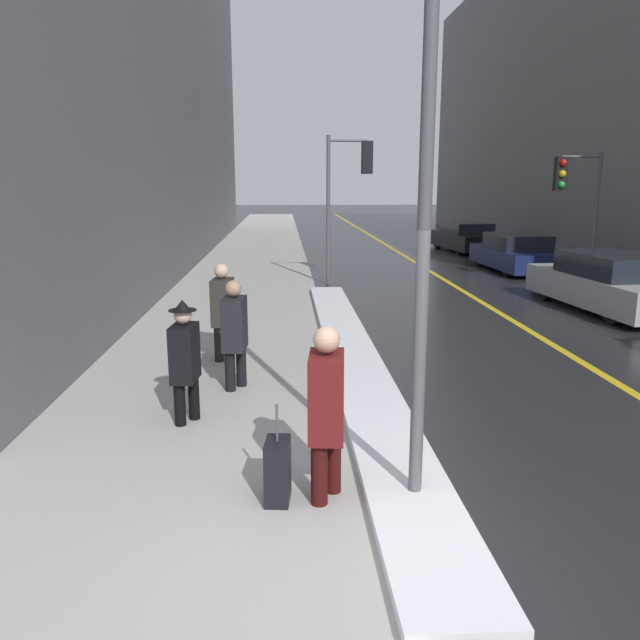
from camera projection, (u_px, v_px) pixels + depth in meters
name	position (u px, v px, depth m)	size (l,w,h in m)	color
ground_plane	(401.00, 559.00, 4.89)	(160.00, 160.00, 0.00)	#232326
sidewalk_slab	(248.00, 277.00, 19.40)	(4.00, 80.00, 0.01)	#B2AFA8
road_centre_stripe	(438.00, 276.00, 19.74)	(0.16, 80.00, 0.00)	gold
snow_bank_curb	(353.00, 356.00, 10.41)	(0.83, 13.31, 0.12)	white
building_facade_right	(619.00, 87.00, 25.63)	(6.00, 36.00, 13.45)	slate
lamp_post	(427.00, 147.00, 5.09)	(0.28, 0.28, 5.36)	#515156
traffic_light_near	(351.00, 178.00, 17.58)	(1.31, 0.34, 4.18)	#515156
traffic_light_far	(574.00, 190.00, 16.93)	(1.31, 0.32, 3.73)	#515156
pedestrian_in_glasses	(326.00, 406.00, 5.64)	(0.36, 0.56, 1.65)	#340C0C
pedestrian_in_fedora	(185.00, 357.00, 7.51)	(0.33, 0.70, 1.54)	black
pedestrian_with_shoulder_bag	(235.00, 330.00, 8.76)	(0.35, 0.73, 1.57)	black
pedestrian_trailing	(223.00, 307.00, 10.19)	(0.36, 0.55, 1.62)	black
parked_car_silver	(611.00, 284.00, 14.33)	(2.20, 4.75, 1.32)	#B2B2B7
parked_car_navy	(516.00, 254.00, 20.78)	(1.89, 4.22, 1.23)	navy
parked_car_black	(466.00, 237.00, 26.77)	(2.15, 4.42, 1.23)	black
rolling_suitcase	(278.00, 471.00, 5.72)	(0.25, 0.38, 0.95)	black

